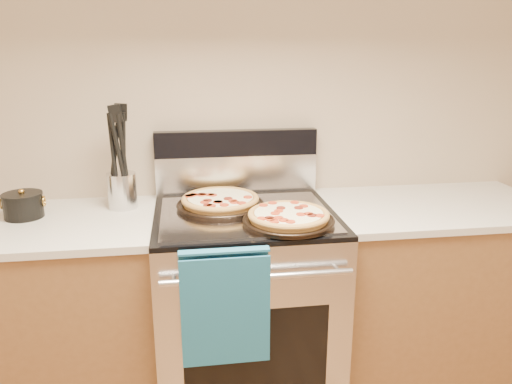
{
  "coord_description": "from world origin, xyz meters",
  "views": [
    {
      "loc": [
        -0.24,
        -0.33,
        1.6
      ],
      "look_at": [
        0.03,
        1.55,
        1.04
      ],
      "focal_mm": 35.0,
      "sensor_mm": 36.0,
      "label": 1
    }
  ],
  "objects": [
    {
      "name": "pepperoni_pizza_front",
      "position": [
        0.15,
        1.48,
        0.95
      ],
      "size": [
        0.41,
        0.41,
        0.05
      ],
      "primitive_type": null,
      "rotation": [
        0.0,
        0.0,
        -0.15
      ],
      "color": "#A57532",
      "rests_on": "foil_sheet"
    },
    {
      "name": "oven_handle",
      "position": [
        0.0,
        1.27,
        0.8
      ],
      "size": [
        0.7,
        0.03,
        0.03
      ],
      "primitive_type": "cylinder",
      "rotation": [
        0.0,
        1.57,
        0.0
      ],
      "color": "silver",
      "rests_on": "range_body"
    },
    {
      "name": "saucepan",
      "position": [
        -0.91,
        1.75,
        0.96
      ],
      "size": [
        0.17,
        0.17,
        0.1
      ],
      "primitive_type": "cylinder",
      "rotation": [
        0.0,
        0.0,
        0.07
      ],
      "color": "black",
      "rests_on": "countertop_left"
    },
    {
      "name": "backsplash_upper",
      "position": [
        0.0,
        1.96,
        1.16
      ],
      "size": [
        0.76,
        0.06,
        0.12
      ],
      "primitive_type": "cube",
      "color": "black",
      "rests_on": "backsplash_lower"
    },
    {
      "name": "countertop_right",
      "position": [
        0.88,
        1.68,
        0.9
      ],
      "size": [
        1.02,
        0.64,
        0.03
      ],
      "primitive_type": "cube",
      "color": "beige",
      "rests_on": "cabinet_right"
    },
    {
      "name": "wall_back",
      "position": [
        0.0,
        2.0,
        1.35
      ],
      "size": [
        4.0,
        0.0,
        4.0
      ],
      "primitive_type": "plane",
      "rotation": [
        1.57,
        0.0,
        0.0
      ],
      "color": "tan",
      "rests_on": "ground"
    },
    {
      "name": "range_body",
      "position": [
        0.0,
        1.65,
        0.45
      ],
      "size": [
        0.76,
        0.68,
        0.9
      ],
      "primitive_type": "cube",
      "color": "#B7B7BC",
      "rests_on": "ground"
    },
    {
      "name": "pepperoni_pizza_back",
      "position": [
        -0.1,
        1.72,
        0.95
      ],
      "size": [
        0.4,
        0.4,
        0.05
      ],
      "primitive_type": null,
      "rotation": [
        0.0,
        0.0,
        -0.08
      ],
      "color": "#A57532",
      "rests_on": "foil_sheet"
    },
    {
      "name": "cabinet_left",
      "position": [
        -0.88,
        1.68,
        0.44
      ],
      "size": [
        1.0,
        0.62,
        0.88
      ],
      "primitive_type": "cube",
      "color": "brown",
      "rests_on": "ground"
    },
    {
      "name": "countertop_left",
      "position": [
        -0.88,
        1.68,
        0.9
      ],
      "size": [
        1.02,
        0.64,
        0.03
      ],
      "primitive_type": "cube",
      "color": "beige",
      "rests_on": "cabinet_left"
    },
    {
      "name": "dish_towel",
      "position": [
        -0.12,
        1.27,
        0.7
      ],
      "size": [
        0.32,
        0.05,
        0.42
      ],
      "primitive_type": null,
      "color": "#19527D",
      "rests_on": "oven_handle"
    },
    {
      "name": "backsplash_lower",
      "position": [
        0.0,
        1.96,
        1.01
      ],
      "size": [
        0.76,
        0.06,
        0.18
      ],
      "primitive_type": "cube",
      "color": "silver",
      "rests_on": "cooktop"
    },
    {
      "name": "cooktop",
      "position": [
        0.0,
        1.65,
        0.91
      ],
      "size": [
        0.76,
        0.68,
        0.02
      ],
      "primitive_type": "cube",
      "color": "black",
      "rests_on": "range_body"
    },
    {
      "name": "utensil_crock",
      "position": [
        -0.52,
        1.83,
        0.99
      ],
      "size": [
        0.16,
        0.16,
        0.16
      ],
      "primitive_type": "cylinder",
      "rotation": [
        0.0,
        0.0,
        0.39
      ],
      "color": "silver",
      "rests_on": "countertop_left"
    },
    {
      "name": "oven_window",
      "position": [
        0.0,
        1.31,
        0.45
      ],
      "size": [
        0.56,
        0.01,
        0.4
      ],
      "primitive_type": "cube",
      "color": "black",
      "rests_on": "range_body"
    },
    {
      "name": "cabinet_right",
      "position": [
        0.88,
        1.68,
        0.44
      ],
      "size": [
        1.0,
        0.62,
        0.88
      ],
      "primitive_type": "cube",
      "color": "brown",
      "rests_on": "ground"
    },
    {
      "name": "foil_sheet",
      "position": [
        0.0,
        1.62,
        0.92
      ],
      "size": [
        0.7,
        0.55,
        0.01
      ],
      "primitive_type": "cube",
      "color": "gray",
      "rests_on": "cooktop"
    }
  ]
}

